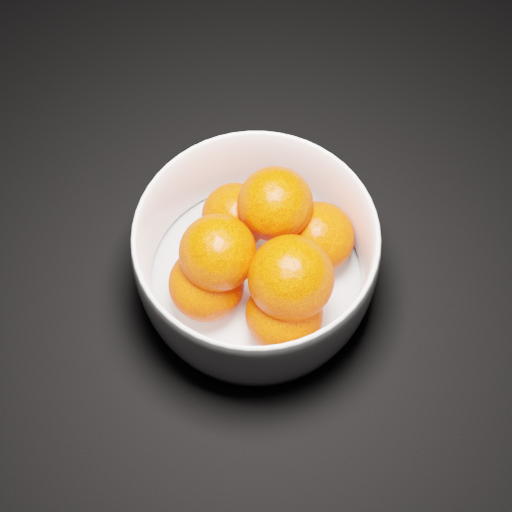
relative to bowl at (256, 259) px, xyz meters
The scene contains 3 objects.
ground 0.36m from the bowl, 135.00° to the left, with size 3.00×3.00×0.00m, color black.
bowl is the anchor object (origin of this frame).
orange_pile 0.01m from the bowl, ahead, with size 0.16×0.16×0.11m.
Camera 1 is at (0.41, -0.49, 0.61)m, focal length 50.00 mm.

